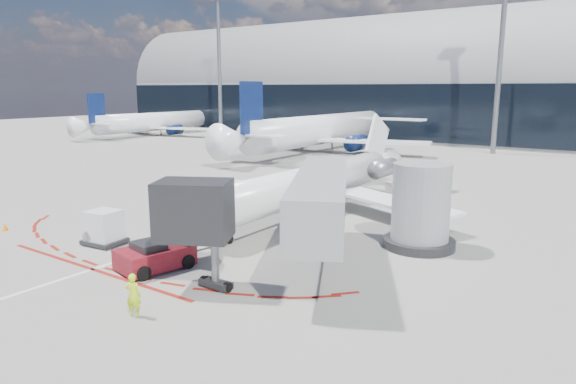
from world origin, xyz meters
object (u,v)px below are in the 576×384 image
Objects in this scene: ramp_worker at (133,295)px; uld_container at (104,228)px; regional_jet at (317,181)px; pushback_tug at (155,256)px.

uld_container is (-9.09, 5.24, 0.10)m from ramp_worker.
uld_container is (-5.79, -13.95, -1.25)m from regional_jet.
regional_jet is 15.16m from uld_container.
regional_jet is 15.13m from pushback_tug.
regional_jet is at bearing -101.17° from ramp_worker.
regional_jet is 4.68× the size of pushback_tug.
ramp_worker is at bearing -80.24° from regional_jet.
uld_container reaches higher than pushback_tug.
ramp_worker is 10.50m from uld_container.
pushback_tug is 5.46m from ramp_worker.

